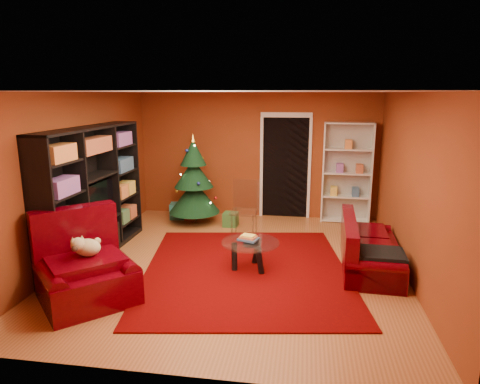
# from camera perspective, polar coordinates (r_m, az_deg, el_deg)

# --- Properties ---
(floor) EXTENTS (5.00, 5.50, 0.05)m
(floor) POSITION_cam_1_polar(r_m,az_deg,el_deg) (6.74, -0.52, -9.71)
(floor) COLOR #99562A
(floor) RESTS_ON ground
(ceiling) EXTENTS (5.00, 5.50, 0.05)m
(ceiling) POSITION_cam_1_polar(r_m,az_deg,el_deg) (6.21, -0.58, 13.45)
(ceiling) COLOR silver
(ceiling) RESTS_ON wall_back
(wall_back) EXTENTS (5.00, 0.05, 2.60)m
(wall_back) POSITION_cam_1_polar(r_m,az_deg,el_deg) (9.05, 2.29, 4.90)
(wall_back) COLOR brown
(wall_back) RESTS_ON ground
(wall_left) EXTENTS (0.05, 5.50, 2.60)m
(wall_left) POSITION_cam_1_polar(r_m,az_deg,el_deg) (7.19, -20.85, 1.92)
(wall_left) COLOR brown
(wall_left) RESTS_ON ground
(wall_right) EXTENTS (0.05, 5.50, 2.60)m
(wall_right) POSITION_cam_1_polar(r_m,az_deg,el_deg) (6.44, 22.20, 0.60)
(wall_right) COLOR brown
(wall_right) RESTS_ON ground
(doorway) EXTENTS (1.06, 0.60, 2.16)m
(doorway) POSITION_cam_1_polar(r_m,az_deg,el_deg) (9.00, 6.05, 3.18)
(doorway) COLOR black
(doorway) RESTS_ON floor
(rug) EXTENTS (3.45, 3.86, 0.02)m
(rug) POSITION_cam_1_polar(r_m,az_deg,el_deg) (6.48, 0.78, -10.34)
(rug) COLOR #570101
(rug) RESTS_ON floor
(media_unit) EXTENTS (0.46, 2.72, 2.08)m
(media_unit) POSITION_cam_1_polar(r_m,az_deg,el_deg) (7.11, -18.98, -0.19)
(media_unit) COLOR black
(media_unit) RESTS_ON floor
(christmas_tree) EXTENTS (1.06, 1.06, 1.83)m
(christmas_tree) POSITION_cam_1_polar(r_m,az_deg,el_deg) (8.60, -6.17, 1.60)
(christmas_tree) COLOR black
(christmas_tree) RESTS_ON floor
(gift_box_teal) EXTENTS (0.37, 0.37, 0.32)m
(gift_box_teal) POSITION_cam_1_polar(r_m,az_deg,el_deg) (9.11, -8.24, -2.49)
(gift_box_teal) COLOR teal
(gift_box_teal) RESTS_ON floor
(gift_box_green) EXTENTS (0.29, 0.29, 0.28)m
(gift_box_green) POSITION_cam_1_polar(r_m,az_deg,el_deg) (8.50, -1.26, -3.66)
(gift_box_green) COLOR #2C652C
(gift_box_green) RESTS_ON floor
(gift_box_red) EXTENTS (0.27, 0.27, 0.21)m
(gift_box_red) POSITION_cam_1_polar(r_m,az_deg,el_deg) (9.02, -6.86, -2.99)
(gift_box_red) COLOR maroon
(gift_box_red) RESTS_ON floor
(white_bookshelf) EXTENTS (0.97, 0.38, 2.08)m
(white_bookshelf) POSITION_cam_1_polar(r_m,az_deg,el_deg) (8.88, 14.05, 2.46)
(white_bookshelf) COLOR white
(white_bookshelf) RESTS_ON floor
(armchair) EXTENTS (1.67, 1.67, 0.92)m
(armchair) POSITION_cam_1_polar(r_m,az_deg,el_deg) (5.78, -19.84, -9.31)
(armchair) COLOR #400008
(armchair) RESTS_ON rug
(dog) EXTENTS (0.50, 0.49, 0.30)m
(dog) POSITION_cam_1_polar(r_m,az_deg,el_deg) (5.75, -19.66, -6.98)
(dog) COLOR beige
(dog) RESTS_ON armchair
(sofa) EXTENTS (0.89, 1.83, 0.77)m
(sofa) POSITION_cam_1_polar(r_m,az_deg,el_deg) (6.72, 17.04, -6.62)
(sofa) COLOR #400008
(sofa) RESTS_ON rug
(coffee_table) EXTENTS (1.08, 1.08, 0.54)m
(coffee_table) POSITION_cam_1_polar(r_m,az_deg,el_deg) (6.43, 1.38, -8.44)
(coffee_table) COLOR gray
(coffee_table) RESTS_ON rug
(acrylic_chair) EXTENTS (0.49, 0.53, 0.93)m
(acrylic_chair) POSITION_cam_1_polar(r_m,az_deg,el_deg) (7.81, 0.56, -2.66)
(acrylic_chair) COLOR #66605B
(acrylic_chair) RESTS_ON rug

